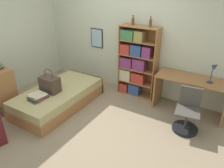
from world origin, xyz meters
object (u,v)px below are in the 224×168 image
Objects in this scene: desk_lamp at (214,69)px; desk_chair at (187,117)px; book_stack_on_bed at (38,97)px; bookcase at (135,63)px; bottle_green at (133,21)px; bottle_brown at (150,23)px; bed at (59,97)px; desk at (191,88)px; handbag at (50,84)px.

desk_lamp is 0.52× the size of desk_chair.
bookcase reaches higher than book_stack_on_bed.
bottle_brown is (0.40, -0.00, 0.00)m from bottle_green.
bookcase reaches higher than bed.
desk is (1.42, -0.16, -1.15)m from bottle_green.
bed is at bearing 70.64° from handbag.
bookcase is at bearing 174.79° from desk_lamp.
desk_lamp is (2.79, 1.16, 0.83)m from bed.
book_stack_on_bed is 0.47× the size of desk_chair.
bottle_green is 0.15× the size of desk.
bottle_green reaches higher than book_stack_on_bed.
bookcase is at bearing -17.75° from bottle_green.
book_stack_on_bed is (0.01, -0.35, -0.12)m from handbag.
bottle_brown reaches higher than bottle_green.
book_stack_on_bed is at bearing -145.63° from desk.
bottle_brown is at bearing 43.33° from bed.
book_stack_on_bed is 0.89× the size of desk_lamp.
desk is at bearing -5.40° from bookcase.
bottle_green reaches higher than desk.
bottle_brown is (1.47, 1.86, 1.24)m from book_stack_on_bed.
book_stack_on_bed is at bearing -87.91° from handbag.
desk_lamp is (2.84, 1.68, 0.58)m from book_stack_on_bed.
bottle_green is 1.83m from desk.
desk reaches higher than book_stack_on_bed.
desk_chair is (2.61, 1.09, -0.20)m from book_stack_on_bed.
desk is (2.50, 1.35, -0.02)m from handbag.
desk_lamp is at bearing -7.70° from bottle_brown.
bed is at bearing -154.06° from desk.
bookcase is at bearing 50.92° from handbag.
bookcase is 2.03× the size of desk_chair.
handbag reaches higher than desk.
bed is 1.41× the size of desk.
book_stack_on_bed is at bearing -128.35° from bottle_brown.
bottle_green is (-0.11, 0.04, 0.90)m from bookcase.
book_stack_on_bed is 2.83m from desk_chair.
desk is 0.60m from desk_lamp.
handbag is at bearing -155.05° from desk_lamp.
bookcase is at bearing 152.53° from desk_chair.
bed is at bearing -167.37° from desk_chair.
bed is 9.27× the size of bottle_brown.
desk_chair is (1.53, -0.77, -1.44)m from bottle_green.
desk reaches higher than bed.
handbag is 1.91m from bookcase.
handbag is 1.22× the size of desk_lamp.
bottle_brown is at bearing 45.45° from handbag.
bed is at bearing -157.37° from desk_lamp.
bookcase reaches higher than desk_chair.
desk_lamp is at bearing -4.52° from desk.
desk_chair is at bearing 22.65° from book_stack_on_bed.
bottle_green is 0.26× the size of desk_chair.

